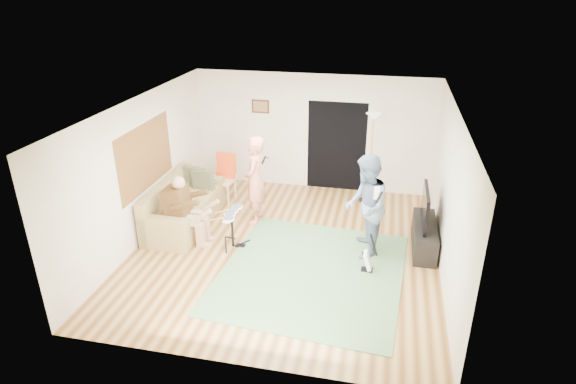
{
  "coord_description": "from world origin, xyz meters",
  "views": [
    {
      "loc": [
        1.65,
        -7.57,
        4.65
      ],
      "look_at": [
        -0.03,
        0.3,
        1.03
      ],
      "focal_mm": 30.0,
      "sensor_mm": 36.0,
      "label": 1
    }
  ],
  "objects_px": {
    "torchiere_lamp": "(372,143)",
    "guitar_spare": "(368,260)",
    "television": "(425,207)",
    "drum_kit": "(232,231)",
    "sofa": "(181,210)",
    "dining_chair": "(224,185)",
    "guitarist": "(366,207)",
    "tv_cabinet": "(424,236)",
    "singer": "(255,180)"
  },
  "relations": [
    {
      "from": "singer",
      "to": "guitar_spare",
      "type": "height_order",
      "value": "singer"
    },
    {
      "from": "singer",
      "to": "torchiere_lamp",
      "type": "height_order",
      "value": "torchiere_lamp"
    },
    {
      "from": "singer",
      "to": "guitarist",
      "type": "bearing_deg",
      "value": 64.57
    },
    {
      "from": "singer",
      "to": "torchiere_lamp",
      "type": "xyz_separation_m",
      "value": [
        2.21,
        1.43,
        0.48
      ]
    },
    {
      "from": "guitarist",
      "to": "torchiere_lamp",
      "type": "bearing_deg",
      "value": 175.44
    },
    {
      "from": "guitar_spare",
      "to": "tv_cabinet",
      "type": "height_order",
      "value": "guitar_spare"
    },
    {
      "from": "torchiere_lamp",
      "to": "dining_chair",
      "type": "xyz_separation_m",
      "value": [
        -3.16,
        -0.62,
        -1.01
      ]
    },
    {
      "from": "drum_kit",
      "to": "guitar_spare",
      "type": "height_order",
      "value": "drum_kit"
    },
    {
      "from": "singer",
      "to": "dining_chair",
      "type": "relative_size",
      "value": 1.68
    },
    {
      "from": "torchiere_lamp",
      "to": "television",
      "type": "bearing_deg",
      "value": -59.46
    },
    {
      "from": "drum_kit",
      "to": "dining_chair",
      "type": "distance_m",
      "value": 2.06
    },
    {
      "from": "drum_kit",
      "to": "singer",
      "type": "distance_m",
      "value": 1.24
    },
    {
      "from": "singer",
      "to": "guitar_spare",
      "type": "relative_size",
      "value": 2.52
    },
    {
      "from": "guitarist",
      "to": "tv_cabinet",
      "type": "relative_size",
      "value": 1.35
    },
    {
      "from": "dining_chair",
      "to": "tv_cabinet",
      "type": "height_order",
      "value": "dining_chair"
    },
    {
      "from": "torchiere_lamp",
      "to": "sofa",
      "type": "bearing_deg",
      "value": -153.01
    },
    {
      "from": "drum_kit",
      "to": "guitarist",
      "type": "height_order",
      "value": "guitarist"
    },
    {
      "from": "singer",
      "to": "guitar_spare",
      "type": "bearing_deg",
      "value": 54.16
    },
    {
      "from": "dining_chair",
      "to": "television",
      "type": "height_order",
      "value": "television"
    },
    {
      "from": "singer",
      "to": "guitarist",
      "type": "relative_size",
      "value": 0.96
    },
    {
      "from": "tv_cabinet",
      "to": "sofa",
      "type": "bearing_deg",
      "value": -179.85
    },
    {
      "from": "dining_chair",
      "to": "guitarist",
      "type": "bearing_deg",
      "value": -21.51
    },
    {
      "from": "torchiere_lamp",
      "to": "singer",
      "type": "bearing_deg",
      "value": -147.09
    },
    {
      "from": "guitar_spare",
      "to": "dining_chair",
      "type": "relative_size",
      "value": 0.67
    },
    {
      "from": "television",
      "to": "tv_cabinet",
      "type": "bearing_deg",
      "value": 0.0
    },
    {
      "from": "torchiere_lamp",
      "to": "dining_chair",
      "type": "distance_m",
      "value": 3.38
    },
    {
      "from": "singer",
      "to": "tv_cabinet",
      "type": "relative_size",
      "value": 1.3
    },
    {
      "from": "guitar_spare",
      "to": "torchiere_lamp",
      "type": "relative_size",
      "value": 0.36
    },
    {
      "from": "singer",
      "to": "tv_cabinet",
      "type": "xyz_separation_m",
      "value": [
        3.36,
        -0.42,
        -0.66
      ]
    },
    {
      "from": "dining_chair",
      "to": "television",
      "type": "relative_size",
      "value": 1.02
    },
    {
      "from": "torchiere_lamp",
      "to": "tv_cabinet",
      "type": "distance_m",
      "value": 2.46
    },
    {
      "from": "guitarist",
      "to": "television",
      "type": "relative_size",
      "value": 1.78
    },
    {
      "from": "sofa",
      "to": "guitarist",
      "type": "height_order",
      "value": "guitarist"
    },
    {
      "from": "torchiere_lamp",
      "to": "dining_chair",
      "type": "height_order",
      "value": "torchiere_lamp"
    },
    {
      "from": "sofa",
      "to": "television",
      "type": "xyz_separation_m",
      "value": [
        4.75,
        0.01,
        0.55
      ]
    },
    {
      "from": "tv_cabinet",
      "to": "television",
      "type": "height_order",
      "value": "television"
    },
    {
      "from": "sofa",
      "to": "tv_cabinet",
      "type": "height_order",
      "value": "sofa"
    },
    {
      "from": "dining_chair",
      "to": "sofa",
      "type": "bearing_deg",
      "value": -106.27
    },
    {
      "from": "sofa",
      "to": "torchiere_lamp",
      "type": "distance_m",
      "value": 4.25
    },
    {
      "from": "guitar_spare",
      "to": "torchiere_lamp",
      "type": "xyz_separation_m",
      "value": [
        -0.17,
        2.83,
        1.19
      ]
    },
    {
      "from": "drum_kit",
      "to": "television",
      "type": "distance_m",
      "value": 3.55
    },
    {
      "from": "torchiere_lamp",
      "to": "television",
      "type": "relative_size",
      "value": 1.92
    },
    {
      "from": "guitar_spare",
      "to": "tv_cabinet",
      "type": "xyz_separation_m",
      "value": [
        0.97,
        0.98,
        0.04
      ]
    },
    {
      "from": "drum_kit",
      "to": "television",
      "type": "bearing_deg",
      "value": 10.86
    },
    {
      "from": "dining_chair",
      "to": "television",
      "type": "bearing_deg",
      "value": -10.64
    },
    {
      "from": "torchiere_lamp",
      "to": "tv_cabinet",
      "type": "xyz_separation_m",
      "value": [
        1.14,
        -1.85,
        -1.14
      ]
    },
    {
      "from": "singer",
      "to": "television",
      "type": "distance_m",
      "value": 3.33
    },
    {
      "from": "guitar_spare",
      "to": "television",
      "type": "xyz_separation_m",
      "value": [
        0.92,
        0.98,
        0.64
      ]
    },
    {
      "from": "tv_cabinet",
      "to": "television",
      "type": "relative_size",
      "value": 1.32
    },
    {
      "from": "torchiere_lamp",
      "to": "guitar_spare",
      "type": "bearing_deg",
      "value": -86.56
    }
  ]
}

